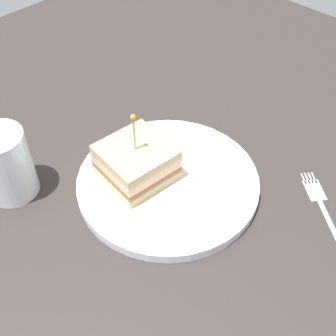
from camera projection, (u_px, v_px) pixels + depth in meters
ground_plane at (168, 190)px, 59.32cm from camera, size 118.63×118.63×2.00cm
plate at (168, 182)px, 58.10cm from camera, size 24.37×24.37×1.39cm
sandwich_half_center at (136, 162)px, 56.31cm from camera, size 9.25×9.25×10.34cm
drink_glass at (6, 166)px, 54.93cm from camera, size 6.71×6.71×9.57cm
fork at (319, 199)px, 56.73cm from camera, size 8.60×10.31×0.35cm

